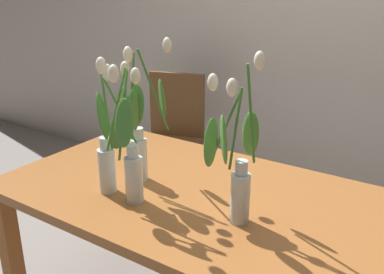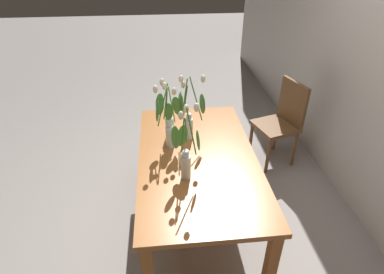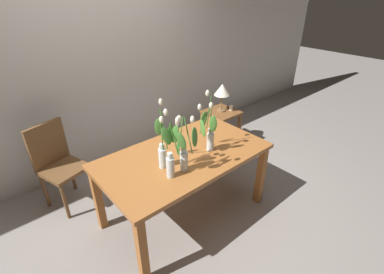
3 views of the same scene
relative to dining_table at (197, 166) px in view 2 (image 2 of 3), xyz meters
name	(u,v)px [view 2 (image 2 of 3)]	position (x,y,z in m)	size (l,w,h in m)	color
ground_plane	(197,223)	(0.00, 0.00, -0.65)	(18.00, 18.00, 0.00)	gray
dining_table	(197,166)	(0.00, 0.00, 0.00)	(1.60, 0.90, 0.74)	#A3602D
tulip_vase_0	(170,120)	(-0.27, -0.19, 0.27)	(0.19, 0.16, 0.52)	silver
tulip_vase_1	(188,116)	(-0.26, -0.05, 0.31)	(0.16, 0.25, 0.59)	silver
tulip_vase_2	(166,126)	(-0.17, -0.22, 0.28)	(0.20, 0.14, 0.55)	silver
tulip_vase_3	(186,152)	(0.22, -0.11, 0.29)	(0.18, 0.21, 0.58)	silver
dining_chair	(282,119)	(-0.87, 1.02, -0.12)	(0.50, 0.50, 0.93)	brown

